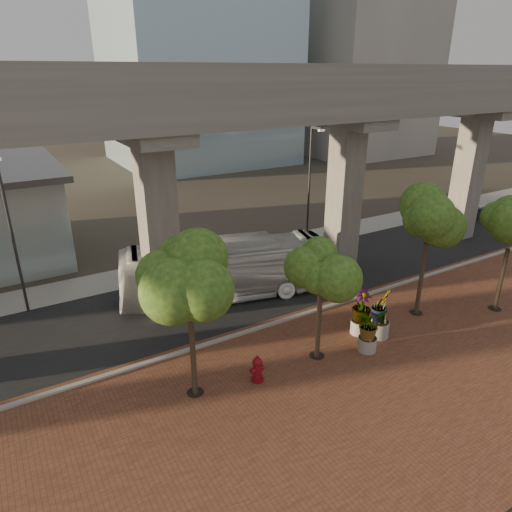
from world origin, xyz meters
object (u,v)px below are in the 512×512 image
transit_bus (227,270)px  planter_front (369,326)px  parked_car (462,212)px  fire_hydrant (257,369)px

transit_bus → planter_front: 8.76m
transit_bus → planter_front: (3.02, -8.22, -0.32)m
planter_front → transit_bus: bearing=110.2°
parked_car → fire_hydrant: parked_car is taller
fire_hydrant → planter_front: (5.51, -0.66, 0.71)m
parked_car → fire_hydrant: 28.12m
fire_hydrant → parked_car: bearing=20.6°
parked_car → fire_hydrant: bearing=106.9°
transit_bus → parked_car: bearing=-69.7°
transit_bus → fire_hydrant: size_ratio=10.03×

